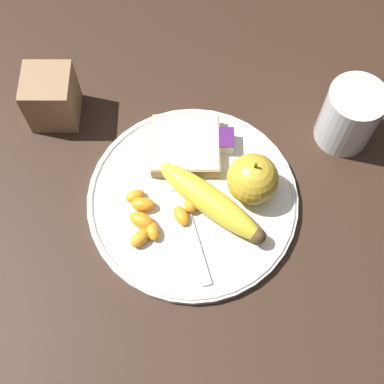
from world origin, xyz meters
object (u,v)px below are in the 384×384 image
Objects in this scene: apple at (252,179)px; jam_packet at (219,141)px; plate at (192,199)px; condiment_caddy at (51,97)px; juice_glass at (348,117)px; bread_slice at (185,146)px; fork at (185,202)px; banana at (211,202)px.

apple is 0.08m from jam_packet.
plate is 0.25m from condiment_caddy.
jam_packet is at bearing -60.32° from apple.
juice_glass reaches higher than bread_slice.
bread_slice reaches higher than fork.
apple reaches higher than jam_packet.
apple is at bearing -171.09° from plate.
banana is at bearing 145.22° from condiment_caddy.
banana is at bearing 111.14° from bread_slice.
apple reaches higher than bread_slice.
bread_slice is (0.22, 0.03, -0.02)m from juice_glass.
plate is at bearing -29.24° from banana.
bread_slice is (0.09, -0.06, -0.02)m from apple.
juice_glass is 2.47× the size of jam_packet.
juice_glass is 0.25m from fork.
bread_slice is 0.08m from fork.
condiment_caddy reaches higher than bread_slice.
apple is at bearing -93.45° from fork.
condiment_caddy is at bearing -13.95° from jam_packet.
apple is 0.11m from bread_slice.
bread_slice and jam_packet have the same top height.
plate is 2.95× the size of juice_glass.
bread_slice is at bearing -82.62° from plate.
fork reaches higher than plate.
bread_slice is at bearing 8.32° from juice_glass.
condiment_caddy is at bearing -34.78° from banana.
plate is 3.69× the size of apple.
condiment_caddy is (0.20, -0.14, 0.03)m from plate.
apple is (0.14, 0.10, 0.00)m from juice_glass.
apple is 0.31m from condiment_caddy.
juice_glass is 0.49× the size of fork.
fork is (0.09, 0.02, -0.03)m from apple.
fork is at bearing -11.17° from banana.
banana is 0.27m from condiment_caddy.
fork is 2.36× the size of condiment_caddy.
jam_packet is 0.47× the size of condiment_caddy.
juice_glass reaches higher than fork.
apple is 0.10m from fork.
apple is (-0.08, -0.01, 0.04)m from plate.
bread_slice is at bearing -15.79° from fork.
juice_glass is 1.17× the size of condiment_caddy.
plate is 7.28× the size of jam_packet.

